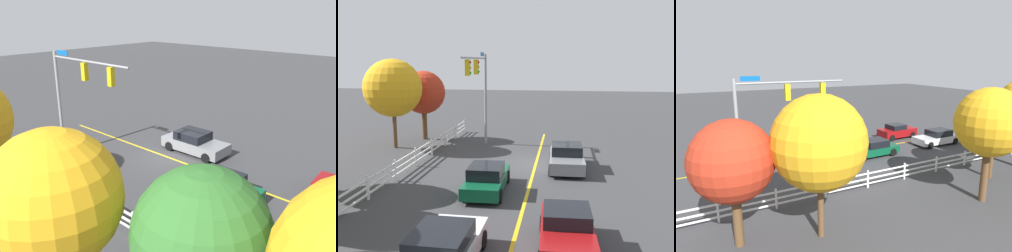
{
  "view_description": "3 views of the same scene",
  "coord_description": "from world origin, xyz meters",
  "views": [
    {
      "loc": [
        -14.13,
        15.7,
        9.32
      ],
      "look_at": [
        -1.51,
        1.7,
        2.95
      ],
      "focal_mm": 37.35,
      "sensor_mm": 36.0,
      "label": 1
    },
    {
      "loc": [
        -23.11,
        -1.66,
        6.35
      ],
      "look_at": [
        -3.02,
        1.41,
        2.89
      ],
      "focal_mm": 41.1,
      "sensor_mm": 36.0,
      "label": 2
    },
    {
      "loc": [
        7.72,
        21.66,
        7.8
      ],
      "look_at": [
        -3.06,
        1.13,
        2.63
      ],
      "focal_mm": 31.34,
      "sensor_mm": 36.0,
      "label": 3
    }
  ],
  "objects": [
    {
      "name": "tree_1",
      "position": [
        6.48,
        9.58,
        3.81
      ],
      "size": [
        3.47,
        3.47,
        5.57
      ],
      "color": "brown",
      "rests_on": "ground_plane"
    },
    {
      "name": "tree_3",
      "position": [
        3.08,
        10.59,
        4.4
      ],
      "size": [
        4.19,
        4.19,
        6.5
      ],
      "color": "brown",
      "rests_on": "ground_plane"
    },
    {
      "name": "ground_plane",
      "position": [
        0.0,
        0.0,
        0.0
      ],
      "size": [
        120.0,
        120.0,
        0.0
      ],
      "primitive_type": "plane",
      "color": "#38383A"
    },
    {
      "name": "car_2",
      "position": [
        -10.81,
        -1.85,
        0.69
      ],
      "size": [
        3.98,
        1.98,
        1.44
      ],
      "rotation": [
        0.0,
        0.0,
        3.18
      ],
      "color": "maroon",
      "rests_on": "ground_plane"
    },
    {
      "name": "white_rail_fence",
      "position": [
        -3.0,
        7.19,
        0.6
      ],
      "size": [
        26.1,
        0.1,
        1.15
      ],
      "color": "white",
      "rests_on": "ground_plane"
    },
    {
      "name": "car_0",
      "position": [
        -5.38,
        2.0,
        0.66
      ],
      "size": [
        4.44,
        1.95,
        1.38
      ],
      "rotation": [
        0.0,
        0.0,
        0.03
      ],
      "color": "#0C4C2D",
      "rests_on": "ground_plane"
    },
    {
      "name": "signal_assembly",
      "position": [
        3.46,
        4.28,
        4.88
      ],
      "size": [
        6.87,
        0.38,
        6.95
      ],
      "color": "gray",
      "rests_on": "ground_plane"
    },
    {
      "name": "lane_center_stripe",
      "position": [
        -4.0,
        0.0,
        0.0
      ],
      "size": [
        28.0,
        0.16,
        0.01
      ],
      "primitive_type": "cube",
      "color": "gold",
      "rests_on": "ground_plane"
    },
    {
      "name": "car_1",
      "position": [
        -12.71,
        1.86,
        0.68
      ],
      "size": [
        4.58,
        1.95,
        1.41
      ],
      "rotation": [
        0.0,
        0.0,
        -0.01
      ],
      "color": "silver",
      "rests_on": "ground_plane"
    },
    {
      "name": "car_3",
      "position": [
        -0.73,
        -1.88,
        0.7
      ],
      "size": [
        4.53,
        2.11,
        1.46
      ],
      "rotation": [
        0.0,
        0.0,
        3.16
      ],
      "color": "slate",
      "rests_on": "ground_plane"
    }
  ]
}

